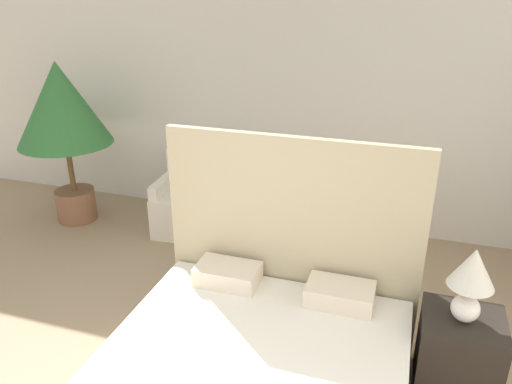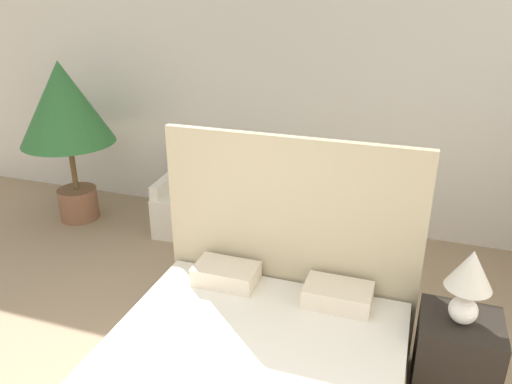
% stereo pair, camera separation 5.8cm
% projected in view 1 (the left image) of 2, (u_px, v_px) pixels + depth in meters
% --- Properties ---
extents(wall_back, '(10.00, 0.06, 2.90)m').
position_uv_depth(wall_back, '(292.00, 93.00, 5.25)').
color(wall_back, silver).
rests_on(wall_back, ground_plane).
extents(bed, '(1.88, 2.02, 1.58)m').
position_uv_depth(bed, '(252.00, 378.00, 3.06)').
color(bed, '#8C7A5B').
rests_on(bed, ground_plane).
extents(armchair_near_window_left, '(0.67, 0.66, 0.84)m').
position_uv_depth(armchair_near_window_left, '(188.00, 207.00, 5.41)').
color(armchair_near_window_left, silver).
rests_on(armchair_near_window_left, ground_plane).
extents(armchair_near_window_right, '(0.65, 0.64, 0.84)m').
position_uv_depth(armchair_near_window_right, '(278.00, 220.00, 5.12)').
color(armchair_near_window_right, silver).
rests_on(armchair_near_window_right, ground_plane).
extents(potted_palm, '(1.00, 1.00, 1.79)m').
position_uv_depth(potted_palm, '(62.00, 111.00, 5.29)').
color(potted_palm, brown).
rests_on(potted_palm, ground_plane).
extents(nightstand, '(0.51, 0.46, 0.58)m').
position_uv_depth(nightstand, '(458.00, 355.00, 3.26)').
color(nightstand, black).
rests_on(nightstand, ground_plane).
extents(table_lamp, '(0.28, 0.28, 0.51)m').
position_uv_depth(table_lamp, '(472.00, 277.00, 3.01)').
color(table_lamp, white).
rests_on(table_lamp, nightstand).
extents(side_table, '(0.30, 0.30, 0.41)m').
position_uv_depth(side_table, '(230.00, 221.00, 5.25)').
color(side_table, brown).
rests_on(side_table, ground_plane).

